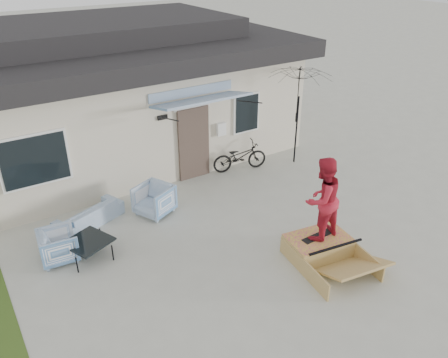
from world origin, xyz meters
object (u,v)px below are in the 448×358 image
armchair_left (58,244)px  bicycle (240,154)px  patio_umbrella (298,108)px  skateboard (318,236)px  skate_ramp (318,246)px  armchair_right (154,199)px  loveseat (88,212)px  skater (322,198)px  coffee_table (89,249)px

armchair_left → bicycle: 5.88m
armchair_left → patio_umbrella: 7.62m
bicycle → skateboard: 4.40m
skate_ramp → skateboard: skateboard is taller
armchair_left → patio_umbrella: patio_umbrella is taller
armchair_right → bicycle: size_ratio=0.51×
loveseat → skater: skater is taller
coffee_table → skater: bearing=-31.3°
loveseat → armchair_right: armchair_right is taller
bicycle → skate_ramp: (-0.93, -4.35, -0.31)m
bicycle → skate_ramp: bearing=-178.2°
loveseat → patio_umbrella: bearing=159.0°
loveseat → coffee_table: loveseat is taller
armchair_left → skater: skater is taller
skater → patio_umbrella: bearing=-129.2°
loveseat → skate_ramp: size_ratio=0.96×
coffee_table → skater: size_ratio=0.46×
skate_ramp → patio_umbrella: bearing=64.0°
loveseat → coffee_table: size_ratio=1.98×
coffee_table → bicycle: (5.14, 1.74, 0.32)m
armchair_left → coffee_table: 0.65m
armchair_left → skate_ramp: 5.57m
skateboard → skate_ramp: bearing=-99.8°
loveseat → armchair_right: 1.59m
bicycle → skate_ramp: size_ratio=0.94×
armchair_left → skateboard: (4.77, -2.84, 0.08)m
armchair_right → skate_ramp: bearing=8.5°
patio_umbrella → skateboard: (-2.66, -3.84, -1.28)m
coffee_table → bicycle: size_ratio=0.51×
patio_umbrella → skater: (-2.66, -3.84, -0.34)m
loveseat → patio_umbrella: (6.45, -0.02, 1.42)m
patio_umbrella → skate_ramp: bearing=-124.4°
armchair_right → loveseat: bearing=-130.0°
coffee_table → armchair_left: bearing=154.2°
bicycle → skateboard: size_ratio=2.11×
loveseat → armchair_left: bearing=25.6°
armchair_right → bicycle: (3.19, 0.86, 0.11)m
loveseat → bicycle: bearing=164.5°
bicycle → patio_umbrella: size_ratio=0.75×
armchair_right → coffee_table: (-1.95, -0.88, -0.21)m
skate_ramp → skateboard: size_ratio=2.25×
armchair_left → patio_umbrella: (7.43, 1.01, 1.36)m
coffee_table → patio_umbrella: size_ratio=0.39×
loveseat → skateboard: loveseat is taller
skateboard → skater: size_ratio=0.43×
loveseat → bicycle: 4.74m
skate_ramp → bicycle: bearing=86.4°
coffee_table → bicycle: 5.43m
skateboard → skater: skater is taller
bicycle → skater: (-0.92, -4.30, 0.88)m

